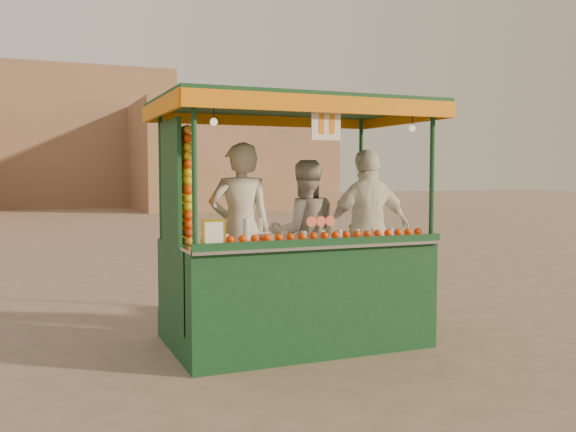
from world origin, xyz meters
name	(u,v)px	position (x,y,z in m)	size (l,w,h in m)	color
ground	(273,349)	(0.00, 0.00, 0.00)	(90.00, 90.00, 0.00)	brown
building_right	(230,157)	(7.00, 24.00, 2.50)	(9.00, 6.00, 5.00)	#9B7158
building_center	(30,139)	(-2.00, 30.00, 3.50)	(14.00, 7.00, 7.00)	#9B7158
juice_cart	(290,267)	(0.21, 0.07, 0.78)	(2.67, 1.73, 2.43)	#0F381A
vendor_left	(240,229)	(-0.21, 0.38, 1.15)	(0.68, 0.49, 1.74)	beige
vendor_middle	(304,234)	(0.53, 0.45, 1.07)	(0.85, 0.71, 1.57)	beige
vendor_right	(368,229)	(1.14, 0.14, 1.12)	(0.99, 0.42, 1.68)	white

